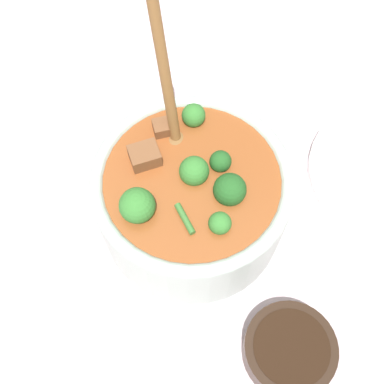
% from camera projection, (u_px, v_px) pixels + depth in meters
% --- Properties ---
extents(ground_plane, '(4.00, 4.00, 0.00)m').
position_uv_depth(ground_plane, '(192.00, 217.00, 0.62)').
color(ground_plane, silver).
extents(stew_bowl, '(0.23, 0.23, 0.26)m').
position_uv_depth(stew_bowl, '(192.00, 195.00, 0.56)').
color(stew_bowl, '#B2C6BC').
rests_on(stew_bowl, ground_plane).
extents(condiment_bowl, '(0.10, 0.10, 0.04)m').
position_uv_depth(condiment_bowl, '(289.00, 350.00, 0.52)').
color(condiment_bowl, black).
rests_on(condiment_bowl, ground_plane).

